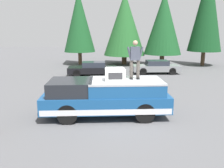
# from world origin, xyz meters

# --- Properties ---
(ground_plane) EXTENTS (90.00, 90.00, 0.00)m
(ground_plane) POSITION_xyz_m (0.00, 0.00, 0.00)
(ground_plane) COLOR #565659
(pickup_truck) EXTENTS (2.01, 5.54, 1.65)m
(pickup_truck) POSITION_xyz_m (0.31, 0.75, 0.87)
(pickup_truck) COLOR navy
(pickup_truck) RESTS_ON ground
(compressor_unit) EXTENTS (0.65, 0.84, 0.56)m
(compressor_unit) POSITION_xyz_m (0.16, 0.36, 1.93)
(compressor_unit) COLOR silver
(compressor_unit) RESTS_ON pickup_truck
(person_on_truck_bed) EXTENTS (0.29, 0.72, 1.69)m
(person_on_truck_bed) POSITION_xyz_m (0.48, -0.54, 2.55)
(person_on_truck_bed) COLOR #423D38
(person_on_truck_bed) RESTS_ON pickup_truck
(parked_car_grey) EXTENTS (1.64, 4.10, 1.16)m
(parked_car_grey) POSITION_xyz_m (10.70, -3.95, 0.58)
(parked_car_grey) COLOR gray
(parked_car_grey) RESTS_ON ground
(parked_car_black) EXTENTS (1.64, 4.10, 1.16)m
(parked_car_black) POSITION_xyz_m (10.01, 1.63, 0.58)
(parked_car_black) COLOR black
(parked_car_black) RESTS_ON ground
(conifer_far_left) EXTENTS (3.47, 3.47, 10.29)m
(conifer_far_left) POSITION_xyz_m (15.25, -10.12, 5.91)
(conifer_far_left) COLOR #4C3826
(conifer_far_left) RESTS_ON ground
(conifer_left) EXTENTS (3.94, 3.94, 7.67)m
(conifer_left) POSITION_xyz_m (15.42, -5.67, 4.45)
(conifer_left) COLOR #4C3826
(conifer_left) RESTS_ON ground
(conifer_center_left) EXTENTS (4.55, 4.55, 7.75)m
(conifer_center_left) POSITION_xyz_m (16.66, -1.70, 4.38)
(conifer_center_left) COLOR #4C3826
(conifer_center_left) RESTS_ON ground
(conifer_center_right) EXTENTS (3.41, 3.41, 7.97)m
(conifer_center_right) POSITION_xyz_m (16.75, 3.26, 4.68)
(conifer_center_right) COLOR #4C3826
(conifer_center_right) RESTS_ON ground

